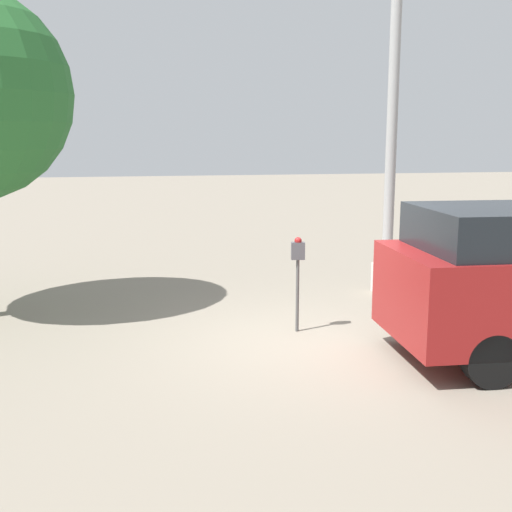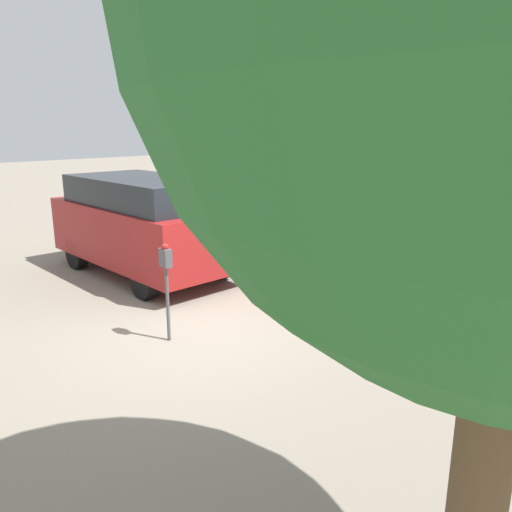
# 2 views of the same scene
# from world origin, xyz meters

# --- Properties ---
(ground_plane) EXTENTS (80.00, 80.00, 0.00)m
(ground_plane) POSITION_xyz_m (0.00, 0.00, 0.00)
(ground_plane) COLOR gray
(parking_meter_near) EXTENTS (0.21, 0.14, 1.45)m
(parking_meter_near) POSITION_xyz_m (-0.05, 0.53, 1.07)
(parking_meter_near) COLOR #4C4C4C
(parking_meter_near) RESTS_ON ground
(lamp_post) EXTENTS (0.44, 0.44, 6.28)m
(lamp_post) POSITION_xyz_m (2.23, 2.57, 2.39)
(lamp_post) COLOR beige
(lamp_post) RESTS_ON ground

